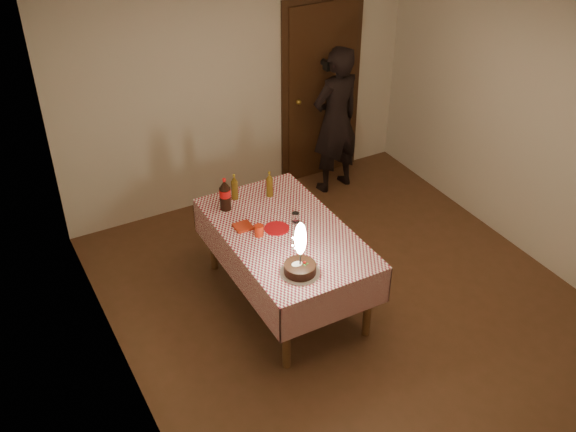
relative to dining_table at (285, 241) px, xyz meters
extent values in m
cube|color=brown|center=(0.47, -0.35, -0.66)|extent=(4.00, 4.50, 0.01)
cube|color=beige|center=(0.47, 1.90, 0.64)|extent=(4.00, 0.04, 2.60)
cube|color=beige|center=(-1.53, -0.35, 0.64)|extent=(0.04, 4.50, 2.60)
cube|color=beige|center=(2.47, -0.35, 0.64)|extent=(0.04, 4.50, 2.60)
cube|color=silver|center=(0.47, -0.35, 1.94)|extent=(4.00, 4.50, 0.04)
cube|color=#472814|center=(1.47, 1.87, 0.36)|extent=(0.85, 0.05, 2.05)
sphere|color=#B28C33|center=(1.15, 1.82, 0.34)|extent=(0.06, 0.06, 0.06)
cube|color=brown|center=(0.00, 0.00, 0.07)|extent=(0.90, 1.60, 0.04)
cylinder|color=brown|center=(-0.39, -0.74, -0.31)|extent=(0.07, 0.07, 0.71)
cylinder|color=brown|center=(0.39, -0.74, -0.31)|extent=(0.07, 0.07, 0.71)
cylinder|color=brown|center=(-0.39, 0.74, -0.31)|extent=(0.07, 0.07, 0.71)
cylinder|color=brown|center=(0.39, 0.74, -0.31)|extent=(0.07, 0.07, 0.71)
cube|color=white|center=(0.00, 0.00, 0.10)|extent=(1.02, 1.72, 0.01)
cube|color=white|center=(0.00, -0.85, -0.08)|extent=(1.02, 0.01, 0.34)
cube|color=white|center=(0.00, 0.85, -0.08)|extent=(1.02, 0.01, 0.34)
cube|color=white|center=(-0.50, 0.00, -0.08)|extent=(0.01, 1.72, 0.34)
cube|color=white|center=(0.50, 0.00, -0.08)|extent=(0.01, 1.72, 0.34)
cylinder|color=white|center=(-0.17, -0.56, 0.10)|extent=(0.32, 0.32, 0.01)
cylinder|color=black|center=(-0.17, -0.56, 0.15)|extent=(0.25, 0.25, 0.08)
cylinder|color=white|center=(-0.19, -0.54, 0.19)|extent=(0.07, 0.07, 0.00)
sphere|color=red|center=(-0.13, -0.57, 0.20)|extent=(0.02, 0.02, 0.02)
cube|color=#19721E|center=(-0.12, -0.58, 0.19)|extent=(0.02, 0.01, 0.00)
cube|color=#19721E|center=(-0.14, -0.58, 0.19)|extent=(0.01, 0.02, 0.00)
cylinder|color=#262628|center=(-0.17, -0.56, 0.25)|extent=(0.01, 0.01, 0.12)
ellipsoid|color=#FFF2BF|center=(-0.17, -0.56, 0.44)|extent=(0.09, 0.09, 0.29)
sphere|color=white|center=(-0.17, -0.56, 0.33)|extent=(0.04, 0.04, 0.04)
cylinder|color=#B80C13|center=(-0.05, 0.07, 0.11)|extent=(0.22, 0.22, 0.01)
cylinder|color=red|center=(-0.22, 0.05, 0.15)|extent=(0.08, 0.08, 0.10)
cylinder|color=white|center=(0.15, 0.08, 0.15)|extent=(0.07, 0.07, 0.09)
cube|color=#AC2A13|center=(-0.30, 0.22, 0.11)|extent=(0.15, 0.15, 0.02)
cylinder|color=black|center=(-0.31, 0.56, 0.21)|extent=(0.10, 0.10, 0.22)
cylinder|color=red|center=(-0.31, 0.56, 0.27)|extent=(0.10, 0.10, 0.07)
cone|color=black|center=(-0.31, 0.56, 0.36)|extent=(0.10, 0.10, 0.08)
cylinder|color=red|center=(-0.31, 0.56, 0.41)|extent=(0.03, 0.03, 0.02)
cylinder|color=#5D4110|center=(-0.16, 0.69, 0.19)|extent=(0.06, 0.06, 0.18)
cone|color=#5D4110|center=(-0.16, 0.69, 0.31)|extent=(0.06, 0.06, 0.06)
cylinder|color=olive|center=(-0.16, 0.69, 0.35)|extent=(0.02, 0.02, 0.02)
cylinder|color=#5D4110|center=(0.15, 0.58, 0.19)|extent=(0.06, 0.06, 0.18)
cone|color=#5D4110|center=(0.15, 0.58, 0.31)|extent=(0.06, 0.06, 0.06)
cylinder|color=olive|center=(0.15, 0.58, 0.35)|extent=(0.02, 0.02, 0.02)
imported|color=black|center=(1.44, 1.50, 0.18)|extent=(0.67, 0.49, 1.69)
cube|color=black|center=(1.42, 1.63, 0.78)|extent=(0.14, 0.11, 0.10)
cylinder|color=black|center=(1.41, 1.70, 0.78)|extent=(0.09, 0.09, 0.08)
camera|label=1|loc=(-2.25, -4.18, 3.44)|focal=42.00mm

